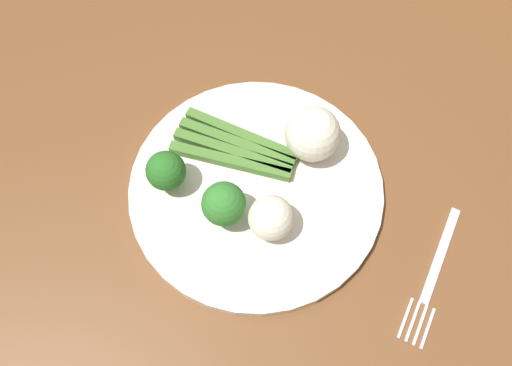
{
  "coord_description": "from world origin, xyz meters",
  "views": [
    {
      "loc": [
        -0.19,
        0.22,
        1.28
      ],
      "look_at": [
        -0.02,
        0.04,
        0.77
      ],
      "focal_mm": 34.68,
      "sensor_mm": 36.0,
      "label": 1
    }
  ],
  "objects_px": {
    "asparagus_bundle": "(235,148)",
    "cauliflower_front": "(271,218)",
    "plate": "(256,188)",
    "broccoli_right": "(166,171)",
    "broccoli_front_left": "(224,204)",
    "fork": "(433,275)",
    "dining_table": "(263,193)",
    "chair": "(503,38)",
    "cauliflower_edge": "(313,134)"
  },
  "relations": [
    {
      "from": "plate",
      "to": "broccoli_front_left",
      "type": "distance_m",
      "value": 0.07
    },
    {
      "from": "dining_table",
      "to": "broccoli_front_left",
      "type": "xyz_separation_m",
      "value": [
        -0.02,
        0.09,
        0.15
      ]
    },
    {
      "from": "plate",
      "to": "broccoli_front_left",
      "type": "bearing_deg",
      "value": 90.93
    },
    {
      "from": "plate",
      "to": "cauliflower_front",
      "type": "xyz_separation_m",
      "value": [
        -0.05,
        0.03,
        0.03
      ]
    },
    {
      "from": "broccoli_front_left",
      "to": "dining_table",
      "type": "bearing_deg",
      "value": -75.59
    },
    {
      "from": "fork",
      "to": "broccoli_right",
      "type": "bearing_deg",
      "value": -83.15
    },
    {
      "from": "broccoli_front_left",
      "to": "cauliflower_edge",
      "type": "relative_size",
      "value": 0.91
    },
    {
      "from": "broccoli_front_left",
      "to": "fork",
      "type": "xyz_separation_m",
      "value": [
        -0.21,
        -0.1,
        -0.05
      ]
    },
    {
      "from": "broccoli_right",
      "to": "dining_table",
      "type": "bearing_deg",
      "value": -115.88
    },
    {
      "from": "plate",
      "to": "broccoli_right",
      "type": "xyz_separation_m",
      "value": [
        0.07,
        0.06,
        0.04
      ]
    },
    {
      "from": "asparagus_bundle",
      "to": "broccoli_front_left",
      "type": "relative_size",
      "value": 2.62
    },
    {
      "from": "plate",
      "to": "broccoli_right",
      "type": "bearing_deg",
      "value": 41.25
    },
    {
      "from": "chair",
      "to": "plate",
      "type": "height_order",
      "value": "chair"
    },
    {
      "from": "asparagus_bundle",
      "to": "broccoli_right",
      "type": "xyz_separation_m",
      "value": [
        0.03,
        0.08,
        0.03
      ]
    },
    {
      "from": "dining_table",
      "to": "chair",
      "type": "xyz_separation_m",
      "value": [
        -0.09,
        -0.64,
        -0.15
      ]
    },
    {
      "from": "chair",
      "to": "broccoli_right",
      "type": "bearing_deg",
      "value": 72.33
    },
    {
      "from": "plate",
      "to": "broccoli_front_left",
      "type": "relative_size",
      "value": 5.0
    },
    {
      "from": "chair",
      "to": "plate",
      "type": "xyz_separation_m",
      "value": [
        0.06,
        0.68,
        0.26
      ]
    },
    {
      "from": "cauliflower_edge",
      "to": "fork",
      "type": "distance_m",
      "value": 0.2
    },
    {
      "from": "broccoli_front_left",
      "to": "cauliflower_front",
      "type": "xyz_separation_m",
      "value": [
        -0.05,
        -0.02,
        -0.01
      ]
    },
    {
      "from": "chair",
      "to": "asparagus_bundle",
      "type": "height_order",
      "value": "chair"
    },
    {
      "from": "asparagus_bundle",
      "to": "cauliflower_front",
      "type": "height_order",
      "value": "cauliflower_front"
    },
    {
      "from": "broccoli_front_left",
      "to": "fork",
      "type": "height_order",
      "value": "broccoli_front_left"
    },
    {
      "from": "dining_table",
      "to": "plate",
      "type": "height_order",
      "value": "plate"
    },
    {
      "from": "broccoli_front_left",
      "to": "cauliflower_front",
      "type": "distance_m",
      "value": 0.05
    },
    {
      "from": "broccoli_right",
      "to": "fork",
      "type": "bearing_deg",
      "value": -157.42
    },
    {
      "from": "dining_table",
      "to": "broccoli_right",
      "type": "relative_size",
      "value": 22.03
    },
    {
      "from": "chair",
      "to": "broccoli_right",
      "type": "xyz_separation_m",
      "value": [
        0.14,
        0.74,
        0.3
      ]
    },
    {
      "from": "cauliflower_front",
      "to": "chair",
      "type": "bearing_deg",
      "value": -91.39
    },
    {
      "from": "broccoli_right",
      "to": "cauliflower_edge",
      "type": "distance_m",
      "value": 0.17
    },
    {
      "from": "asparagus_bundle",
      "to": "cauliflower_edge",
      "type": "xyz_separation_m",
      "value": [
        -0.06,
        -0.06,
        0.03
      ]
    },
    {
      "from": "dining_table",
      "to": "fork",
      "type": "bearing_deg",
      "value": -176.88
    },
    {
      "from": "dining_table",
      "to": "cauliflower_front",
      "type": "height_order",
      "value": "cauliflower_front"
    },
    {
      "from": "fork",
      "to": "chair",
      "type": "bearing_deg",
      "value": 177.52
    },
    {
      "from": "chair",
      "to": "asparagus_bundle",
      "type": "relative_size",
      "value": 5.68
    },
    {
      "from": "asparagus_bundle",
      "to": "fork",
      "type": "bearing_deg",
      "value": 167.24
    },
    {
      "from": "chair",
      "to": "cauliflower_front",
      "type": "xyz_separation_m",
      "value": [
        0.02,
        0.71,
        0.29
      ]
    },
    {
      "from": "chair",
      "to": "fork",
      "type": "relative_size",
      "value": 5.31
    },
    {
      "from": "broccoli_front_left",
      "to": "fork",
      "type": "distance_m",
      "value": 0.24
    },
    {
      "from": "plate",
      "to": "asparagus_bundle",
      "type": "bearing_deg",
      "value": -19.46
    },
    {
      "from": "asparagus_bundle",
      "to": "cauliflower_edge",
      "type": "distance_m",
      "value": 0.09
    },
    {
      "from": "plate",
      "to": "cauliflower_edge",
      "type": "height_order",
      "value": "cauliflower_edge"
    },
    {
      "from": "plate",
      "to": "fork",
      "type": "distance_m",
      "value": 0.22
    },
    {
      "from": "cauliflower_edge",
      "to": "fork",
      "type": "xyz_separation_m",
      "value": [
        -0.2,
        0.03,
        -0.04
      ]
    },
    {
      "from": "chair",
      "to": "cauliflower_edge",
      "type": "xyz_separation_m",
      "value": [
        0.05,
        0.6,
        0.3
      ]
    },
    {
      "from": "broccoli_front_left",
      "to": "fork",
      "type": "bearing_deg",
      "value": -153.44
    },
    {
      "from": "broccoli_front_left",
      "to": "broccoli_right",
      "type": "distance_m",
      "value": 0.08
    },
    {
      "from": "broccoli_right",
      "to": "chair",
      "type": "bearing_deg",
      "value": -100.44
    },
    {
      "from": "dining_table",
      "to": "broccoli_right",
      "type": "distance_m",
      "value": 0.19
    },
    {
      "from": "dining_table",
      "to": "plate",
      "type": "xyz_separation_m",
      "value": [
        -0.02,
        0.04,
        0.11
      ]
    }
  ]
}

